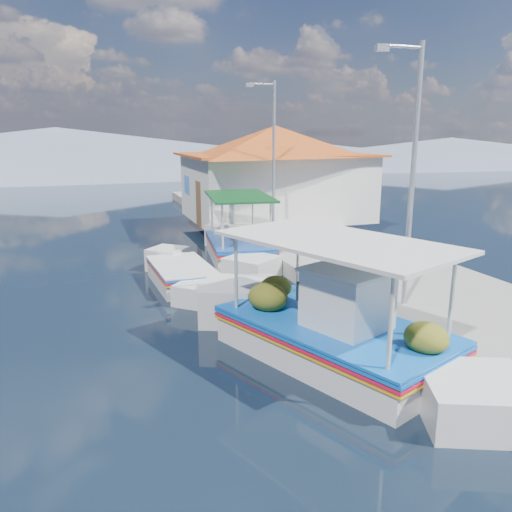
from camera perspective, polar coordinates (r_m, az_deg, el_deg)
name	(u,v)px	position (r m, az deg, el deg)	size (l,w,h in m)	color
ground	(251,390)	(9.55, -0.62, -14.81)	(160.00, 160.00, 0.00)	black
quay	(365,269)	(16.93, 12.09, -1.39)	(5.00, 44.00, 0.50)	gray
bollards	(316,268)	(15.21, 6.79, -1.32)	(0.20, 17.20, 0.30)	#A5A8AD
main_caique	(333,333)	(10.70, 8.61, -8.54)	(4.51, 7.89, 2.80)	silver
caique_green_canopy	(238,249)	(18.79, -2.00, 0.85)	(2.69, 6.98, 2.63)	silver
caique_blue_hull	(181,276)	(15.83, -8.39, -2.23)	(1.77, 5.43, 0.97)	silver
harbor_building	(275,171)	(24.68, 2.15, 9.50)	(10.49, 10.49, 4.40)	white
lamp_post_near	(410,164)	(12.28, 16.90, 9.80)	(1.21, 0.14, 6.00)	#A5A8AD
lamp_post_far	(272,151)	(20.29, 1.76, 11.66)	(1.21, 0.14, 6.00)	#A5A8AD
mountain_ridge	(158,154)	(64.68, -10.92, 11.17)	(171.40, 96.00, 5.50)	slate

